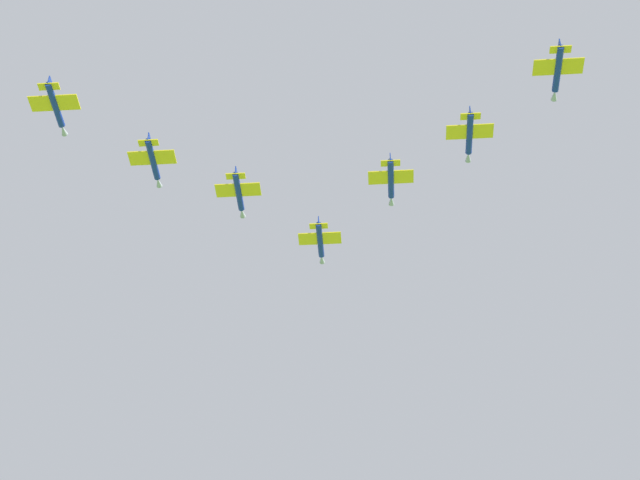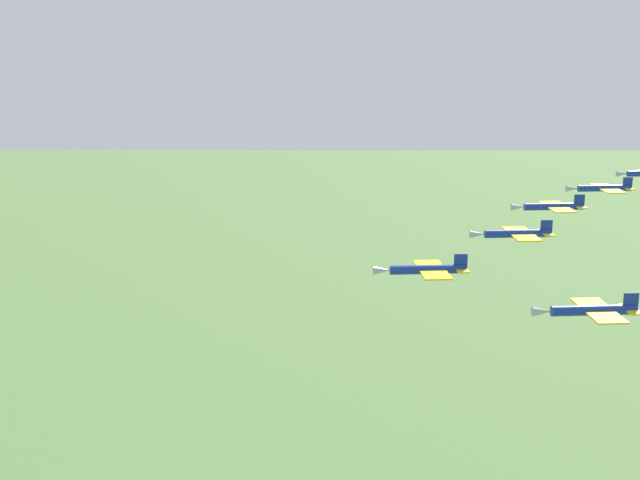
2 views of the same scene
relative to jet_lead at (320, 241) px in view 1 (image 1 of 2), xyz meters
The scene contains 7 objects.
jet_lead is the anchor object (origin of this frame).
jet_port_inner 18.25m from the jet_lead, 160.06° to the left, with size 10.15×7.85×2.14m.
jet_starboard_inner 18.25m from the jet_lead, 115.00° to the right, with size 10.15×7.85×2.14m.
jet_port_outer 33.13m from the jet_lead, 154.45° to the left, with size 10.15×7.85×2.14m.
jet_starboard_outer 33.13m from the jet_lead, 109.39° to the right, with size 10.15×7.85×2.14m.
jet_center_rear 50.38m from the jet_lead, 155.32° to the left, with size 10.15×7.85×2.14m.
jet_port_trail 50.38m from the jet_lead, 110.26° to the right, with size 10.15×7.85×2.14m.
Camera 1 is at (-120.43, -46.87, 2.74)m, focal length 59.94 mm.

